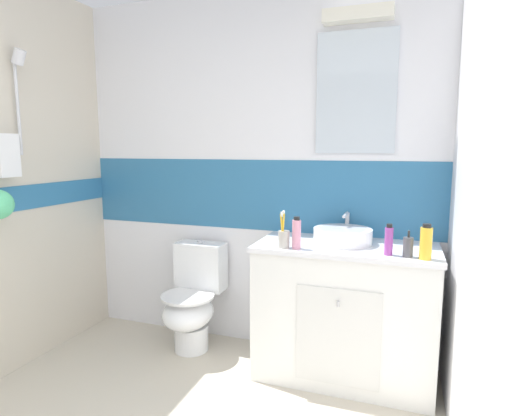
{
  "coord_description": "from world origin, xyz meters",
  "views": [
    {
      "loc": [
        1.02,
        -0.4,
        1.43
      ],
      "look_at": [
        0.2,
        1.92,
        1.08
      ],
      "focal_mm": 29.44,
      "sensor_mm": 36.0,
      "label": 1
    }
  ],
  "objects_px": {
    "sink_basin": "(343,235)",
    "toilet": "(193,300)",
    "soap_dispenser": "(408,247)",
    "toothbrush_cup": "(284,237)",
    "mouthwash_bottle": "(426,243)",
    "shampoo_bottle_tall": "(297,234)",
    "deodorant_spray_can": "(389,240)"
  },
  "relations": [
    {
      "from": "sink_basin",
      "to": "toilet",
      "type": "relative_size",
      "value": 0.53
    },
    {
      "from": "sink_basin",
      "to": "soap_dispenser",
      "type": "relative_size",
      "value": 2.72
    },
    {
      "from": "toothbrush_cup",
      "to": "mouthwash_bottle",
      "type": "relative_size",
      "value": 1.17
    },
    {
      "from": "toothbrush_cup",
      "to": "soap_dispenser",
      "type": "height_order",
      "value": "toothbrush_cup"
    },
    {
      "from": "sink_basin",
      "to": "mouthwash_bottle",
      "type": "bearing_deg",
      "value": -27.25
    },
    {
      "from": "toothbrush_cup",
      "to": "shampoo_bottle_tall",
      "type": "relative_size",
      "value": 1.18
    },
    {
      "from": "mouthwash_bottle",
      "to": "deodorant_spray_can",
      "type": "relative_size",
      "value": 1.1
    },
    {
      "from": "soap_dispenser",
      "to": "mouthwash_bottle",
      "type": "bearing_deg",
      "value": -13.39
    },
    {
      "from": "toilet",
      "to": "shampoo_bottle_tall",
      "type": "bearing_deg",
      "value": -15.28
    },
    {
      "from": "soap_dispenser",
      "to": "shampoo_bottle_tall",
      "type": "distance_m",
      "value": 0.61
    },
    {
      "from": "toilet",
      "to": "shampoo_bottle_tall",
      "type": "relative_size",
      "value": 4.02
    },
    {
      "from": "sink_basin",
      "to": "soap_dispenser",
      "type": "bearing_deg",
      "value": -30.06
    },
    {
      "from": "deodorant_spray_can",
      "to": "shampoo_bottle_tall",
      "type": "relative_size",
      "value": 0.92
    },
    {
      "from": "shampoo_bottle_tall",
      "to": "sink_basin",
      "type": "bearing_deg",
      "value": 45.23
    },
    {
      "from": "sink_basin",
      "to": "toothbrush_cup",
      "type": "relative_size",
      "value": 1.8
    },
    {
      "from": "soap_dispenser",
      "to": "deodorant_spray_can",
      "type": "relative_size",
      "value": 0.85
    },
    {
      "from": "deodorant_spray_can",
      "to": "soap_dispenser",
      "type": "bearing_deg",
      "value": -4.58
    },
    {
      "from": "deodorant_spray_can",
      "to": "sink_basin",
      "type": "bearing_deg",
      "value": 142.8
    },
    {
      "from": "sink_basin",
      "to": "toilet",
      "type": "height_order",
      "value": "sink_basin"
    },
    {
      "from": "sink_basin",
      "to": "soap_dispenser",
      "type": "height_order",
      "value": "sink_basin"
    },
    {
      "from": "shampoo_bottle_tall",
      "to": "soap_dispenser",
      "type": "bearing_deg",
      "value": 1.59
    },
    {
      "from": "deodorant_spray_can",
      "to": "shampoo_bottle_tall",
      "type": "distance_m",
      "value": 0.51
    },
    {
      "from": "toilet",
      "to": "deodorant_spray_can",
      "type": "height_order",
      "value": "deodorant_spray_can"
    },
    {
      "from": "mouthwash_bottle",
      "to": "toilet",
      "type": "bearing_deg",
      "value": 171.54
    },
    {
      "from": "toilet",
      "to": "toothbrush_cup",
      "type": "bearing_deg",
      "value": -16.99
    },
    {
      "from": "mouthwash_bottle",
      "to": "toothbrush_cup",
      "type": "bearing_deg",
      "value": 179.94
    },
    {
      "from": "sink_basin",
      "to": "deodorant_spray_can",
      "type": "relative_size",
      "value": 2.32
    },
    {
      "from": "sink_basin",
      "to": "toothbrush_cup",
      "type": "xyz_separation_m",
      "value": [
        -0.31,
        -0.24,
        0.01
      ]
    },
    {
      "from": "mouthwash_bottle",
      "to": "shampoo_bottle_tall",
      "type": "xyz_separation_m",
      "value": [
        -0.7,
        0.0,
        -0.0
      ]
    },
    {
      "from": "toothbrush_cup",
      "to": "mouthwash_bottle",
      "type": "xyz_separation_m",
      "value": [
        0.78,
        -0.0,
        0.03
      ]
    },
    {
      "from": "soap_dispenser",
      "to": "mouthwash_bottle",
      "type": "distance_m",
      "value": 0.1
    },
    {
      "from": "sink_basin",
      "to": "shampoo_bottle_tall",
      "type": "relative_size",
      "value": 2.13
    }
  ]
}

